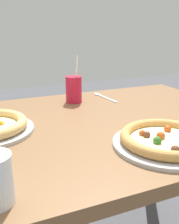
{
  "coord_description": "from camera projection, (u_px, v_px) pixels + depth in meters",
  "views": [
    {
      "loc": [
        -0.44,
        -0.87,
        1.1
      ],
      "look_at": [
        -0.05,
        0.04,
        0.78
      ],
      "focal_mm": 43.34,
      "sensor_mm": 36.0,
      "label": 1
    }
  ],
  "objects": [
    {
      "name": "drink_cup_colored",
      "position": [
        74.0,
        89.0,
        1.26
      ],
      "size": [
        0.08,
        0.08,
        0.22
      ],
      "color": "red",
      "rests_on": "dining_table"
    },
    {
      "name": "fork",
      "position": [
        104.0,
        97.0,
        1.36
      ],
      "size": [
        0.04,
        0.2,
        0.0
      ],
      "color": "silver",
      "rests_on": "dining_table"
    },
    {
      "name": "dining_table",
      "position": [
        104.0,
        147.0,
        1.07
      ],
      "size": [
        1.23,
        0.9,
        0.75
      ],
      "color": "brown",
      "rests_on": "ground"
    },
    {
      "name": "pizza_near",
      "position": [
        166.0,
        140.0,
        0.81
      ],
      "size": [
        0.32,
        0.32,
        0.04
      ],
      "color": "#B7B7BC",
      "rests_on": "dining_table"
    }
  ]
}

